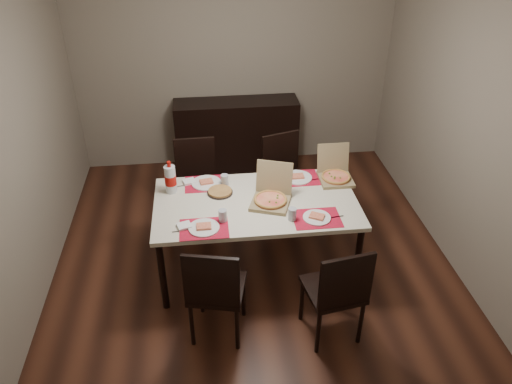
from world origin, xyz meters
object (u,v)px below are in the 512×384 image
(chair_near_right, at_px, (337,290))
(dip_bowl, at_px, (262,190))
(soda_bottle, at_px, (171,179))
(dining_table, at_px, (256,208))
(sideboard, at_px, (237,135))
(chair_near_left, at_px, (215,289))
(pizza_box_center, at_px, (271,197))
(chair_far_left, at_px, (196,179))
(chair_far_right, at_px, (285,173))

(chair_near_right, distance_m, dip_bowl, 1.21)
(chair_near_right, xyz_separation_m, soda_bottle, (-1.27, 1.18, 0.37))
(dining_table, distance_m, dip_bowl, 0.20)
(dining_table, xyz_separation_m, soda_bottle, (-0.75, 0.25, 0.20))
(sideboard, relative_size, chair_near_left, 1.61)
(chair_near_left, xyz_separation_m, pizza_box_center, (0.54, 0.79, 0.29))
(chair_near_left, distance_m, chair_near_right, 0.94)
(sideboard, xyz_separation_m, pizza_box_center, (0.15, -1.98, 0.35))
(chair_near_left, height_order, pizza_box_center, pizza_box_center)
(chair_near_right, bearing_deg, chair_far_left, 120.52)
(chair_near_left, height_order, chair_far_left, same)
(dining_table, relative_size, pizza_box_center, 4.02)
(pizza_box_center, bearing_deg, chair_far_left, 127.32)
(dip_bowl, xyz_separation_m, soda_bottle, (-0.82, 0.09, 0.12))
(chair_near_right, bearing_deg, chair_near_left, 172.74)
(chair_far_right, bearing_deg, chair_far_left, -179.05)
(sideboard, xyz_separation_m, chair_near_left, (-0.39, -2.77, 0.06))
(dip_bowl, height_order, soda_bottle, soda_bottle)
(pizza_box_center, bearing_deg, chair_far_right, 72.75)
(chair_near_left, xyz_separation_m, chair_far_left, (-0.12, 1.66, 0.00))
(sideboard, height_order, dip_bowl, sideboard)
(chair_far_right, bearing_deg, soda_bottle, -152.19)
(soda_bottle, bearing_deg, chair_near_right, -43.12)
(chair_near_left, distance_m, chair_far_left, 1.66)
(chair_near_right, distance_m, chair_far_right, 1.80)
(chair_near_right, height_order, dip_bowl, chair_near_right)
(chair_far_left, xyz_separation_m, soda_bottle, (-0.22, -0.59, 0.37))
(chair_far_right, xyz_separation_m, dip_bowl, (-0.33, -0.70, 0.25))
(sideboard, relative_size, chair_far_left, 1.61)
(pizza_box_center, bearing_deg, dining_table, 169.93)
(sideboard, relative_size, dip_bowl, 13.14)
(chair_near_right, bearing_deg, sideboard, 100.48)
(soda_bottle, bearing_deg, chair_near_left, -72.50)
(sideboard, xyz_separation_m, dip_bowl, (0.09, -1.79, 0.31))
(chair_near_left, xyz_separation_m, dip_bowl, (0.48, 0.98, 0.25))
(chair_far_left, distance_m, dip_bowl, 0.94)
(chair_far_right, relative_size, dip_bowl, 8.14)
(chair_far_left, xyz_separation_m, dip_bowl, (0.60, -0.68, 0.25))
(dining_table, distance_m, chair_far_left, 1.01)
(chair_near_left, xyz_separation_m, chair_far_right, (0.82, 1.67, 0.00))
(sideboard, relative_size, chair_far_right, 1.61)
(chair_far_right, height_order, soda_bottle, soda_bottle)
(dining_table, height_order, chair_far_right, chair_far_right)
(chair_far_left, bearing_deg, chair_far_right, 0.95)
(chair_far_left, distance_m, chair_far_right, 0.93)
(chair_near_right, bearing_deg, chair_far_right, 93.62)
(dining_table, distance_m, soda_bottle, 0.81)
(sideboard, distance_m, chair_far_left, 1.23)
(dining_table, height_order, chair_far_left, chair_far_left)
(chair_far_right, bearing_deg, pizza_box_center, -107.25)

